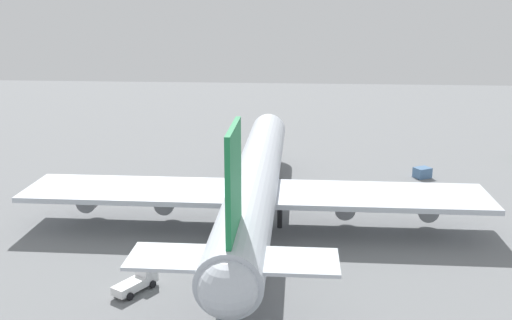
{
  "coord_description": "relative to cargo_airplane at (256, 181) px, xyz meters",
  "views": [
    {
      "loc": [
        -77.5,
        -5.95,
        30.16
      ],
      "look_at": [
        0.0,
        0.0,
        8.66
      ],
      "focal_mm": 40.69,
      "sensor_mm": 36.0,
      "label": 1
    }
  ],
  "objects": [
    {
      "name": "safety_cone_nose",
      "position": [
        31.81,
        -0.96,
        -5.44
      ],
      "size": [
        0.41,
        0.41,
        0.58
      ],
      "primitive_type": "cone",
      "color": "orange",
      "rests_on": "ground_plane"
    },
    {
      "name": "cargo_airplane",
      "position": [
        0.0,
        0.0,
        0.0
      ],
      "size": [
        69.86,
        62.68,
        19.25
      ],
      "color": "silver",
      "rests_on": "ground_plane"
    },
    {
      "name": "baggage_tug",
      "position": [
        -21.8,
        11.07,
        -4.71
      ],
      "size": [
        5.44,
        4.21,
        2.14
      ],
      "color": "silver",
      "rests_on": "ground_plane"
    },
    {
      "name": "cargo_container_fore",
      "position": [
        22.29,
        -27.65,
        -4.83
      ],
      "size": [
        3.17,
        3.39,
        1.81
      ],
      "color": "#4C729E",
      "rests_on": "ground_plane"
    },
    {
      "name": "ground_plane",
      "position": [
        0.37,
        0.0,
        -5.74
      ],
      "size": [
        279.46,
        279.46,
        0.0
      ],
      "primitive_type": "plane",
      "color": "slate"
    }
  ]
}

